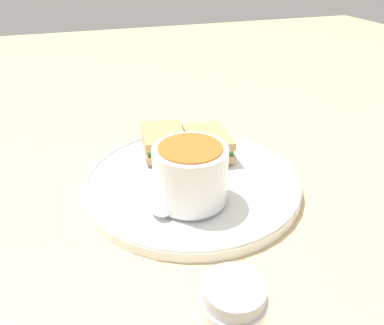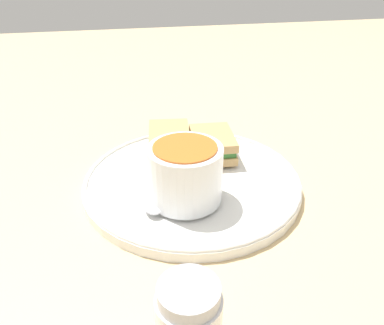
# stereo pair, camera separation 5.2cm
# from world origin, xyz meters

# --- Properties ---
(ground_plane) EXTENTS (2.40, 2.40, 0.00)m
(ground_plane) POSITION_xyz_m (0.00, 0.00, 0.00)
(ground_plane) COLOR #D1B27F
(plate) EXTENTS (0.30, 0.30, 0.02)m
(plate) POSITION_xyz_m (0.00, 0.00, 0.01)
(plate) COLOR white
(plate) RESTS_ON ground_plane
(soup_bowl) EXTENTS (0.09, 0.09, 0.07)m
(soup_bowl) POSITION_xyz_m (-0.02, -0.05, 0.06)
(soup_bowl) COLOR white
(soup_bowl) RESTS_ON plate
(spoon) EXTENTS (0.03, 0.12, 0.01)m
(spoon) POSITION_xyz_m (-0.06, -0.06, 0.02)
(spoon) COLOR silver
(spoon) RESTS_ON plate
(sandwich_half_near) EXTENTS (0.07, 0.09, 0.03)m
(sandwich_half_near) POSITION_xyz_m (0.04, 0.05, 0.04)
(sandwich_half_near) COLOR tan
(sandwich_half_near) RESTS_ON plate
(sandwich_half_far) EXTENTS (0.07, 0.09, 0.03)m
(sandwich_half_far) POSITION_xyz_m (-0.02, 0.08, 0.04)
(sandwich_half_far) COLOR tan
(sandwich_half_far) RESTS_ON plate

